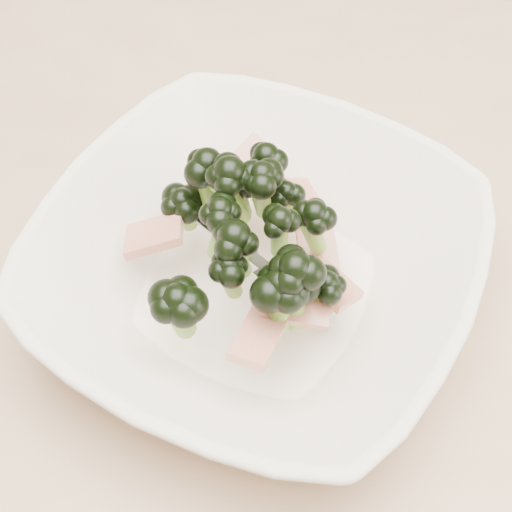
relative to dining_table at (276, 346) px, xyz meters
name	(u,v)px	position (x,y,z in m)	size (l,w,h in m)	color
dining_table	(276,346)	(0.00, 0.00, 0.00)	(1.20, 0.80, 0.75)	tan
broccoli_dish	(255,262)	(-0.02, -0.01, 0.14)	(0.40, 0.40, 0.13)	beige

